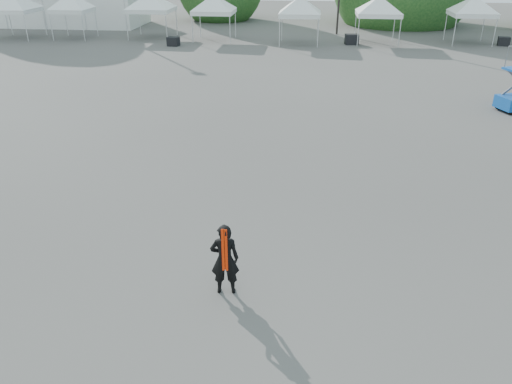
# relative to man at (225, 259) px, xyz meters

# --- Properties ---
(ground) EXTENTS (120.00, 120.00, 0.00)m
(ground) POSITION_rel_man_xyz_m (0.60, 2.68, -0.81)
(ground) COLOR #474442
(ground) RESTS_ON ground
(marquee) EXTENTS (15.00, 6.25, 4.23)m
(marquee) POSITION_rel_man_xyz_m (-21.40, 37.68, 1.16)
(marquee) COLOR white
(marquee) RESTS_ON ground
(tent_e) EXTENTS (4.13, 4.13, 3.88)m
(tent_e) POSITION_rel_man_xyz_m (0.63, 29.79, 2.25)
(tent_e) COLOR silver
(tent_e) RESTS_ON ground
(tent_f) EXTENTS (4.38, 4.38, 3.88)m
(tent_f) POSITION_rel_man_xyz_m (6.30, 30.59, 2.25)
(tent_f) COLOR silver
(tent_f) RESTS_ON ground
(tent_g) EXTENTS (4.22, 4.22, 3.88)m
(tent_g) POSITION_rel_man_xyz_m (13.09, 31.37, 2.25)
(tent_g) COLOR silver
(tent_g) RESTS_ON ground
(man) EXTENTS (0.64, 0.47, 1.61)m
(man) POSITION_rel_man_xyz_m (0.00, 0.00, 0.00)
(man) COLOR black
(man) RESTS_ON ground
(crate_west) EXTENTS (0.90, 0.75, 0.62)m
(crate_west) POSITION_rel_man_xyz_m (-8.39, 28.01, -0.49)
(crate_west) COLOR black
(crate_west) RESTS_ON ground
(crate_mid) EXTENTS (1.02, 0.84, 0.73)m
(crate_mid) POSITION_rel_man_xyz_m (4.50, 30.02, -0.44)
(crate_mid) COLOR black
(crate_mid) RESTS_ON ground
(crate_east) EXTENTS (0.89, 0.75, 0.62)m
(crate_east) POSITION_rel_man_xyz_m (15.46, 30.65, -0.50)
(crate_east) COLOR black
(crate_east) RESTS_ON ground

